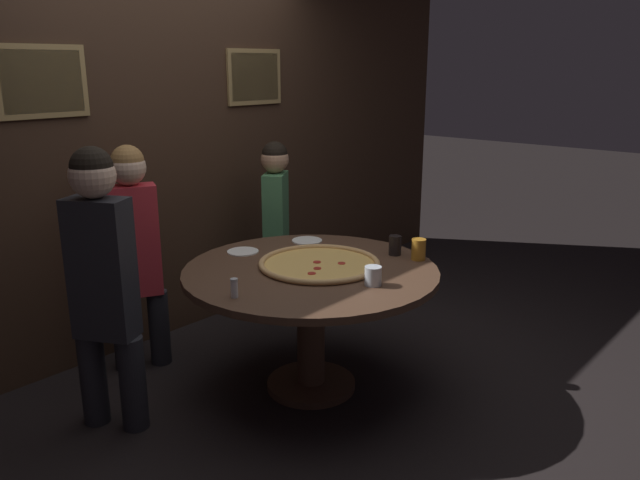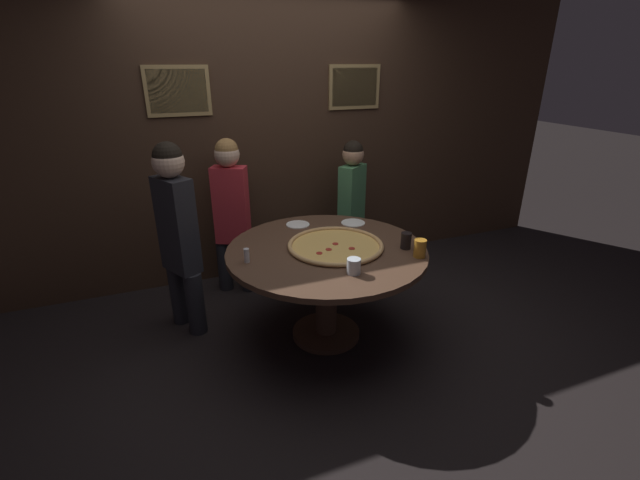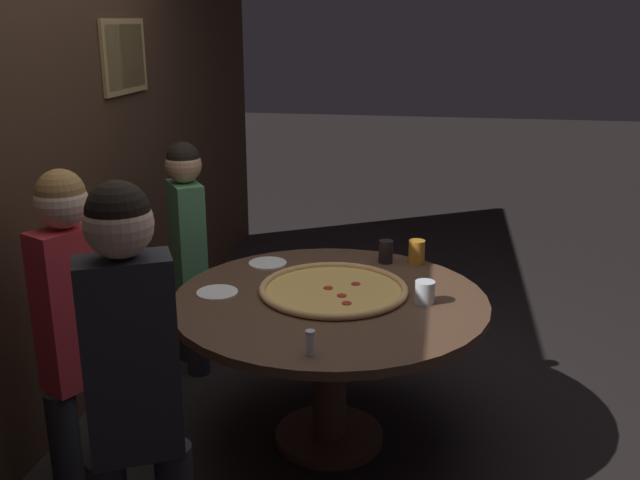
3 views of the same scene
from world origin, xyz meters
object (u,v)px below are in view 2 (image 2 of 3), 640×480
Objects in this scene: diner_far_right at (177,229)px; white_plate_right_side at (353,223)px; drink_cup_beside_pizza at (420,248)px; diner_centre_back at (231,208)px; giant_pizza at (336,245)px; white_plate_left_side at (298,225)px; drink_cup_far_left at (406,241)px; diner_side_left at (352,202)px; drink_cup_near_right at (354,266)px; condiment_shaker at (247,255)px; dining_table at (326,267)px.

white_plate_right_side is at bearing -123.01° from diner_far_right.
diner_centre_back is at bearing 127.37° from drink_cup_beside_pizza.
white_plate_left_side is at bearing 101.71° from giant_pizza.
drink_cup_far_left is at bearing -77.74° from white_plate_right_side.
drink_cup_far_left is 1.12m from diner_side_left.
drink_cup_far_left is 1.18× the size of drink_cup_near_right.
condiment_shaker reaches higher than white_plate_right_side.
drink_cup_near_right reaches higher than dining_table.
drink_cup_far_left reaches higher than giant_pizza.
drink_cup_far_left is at bearing 157.15° from diner_centre_back.
giant_pizza is at bearing 156.38° from drink_cup_far_left.
white_plate_left_side is 0.76m from condiment_shaker.
giant_pizza is 6.90× the size of drink_cup_near_right.
diner_centre_back is (-0.89, 0.59, 0.05)m from white_plate_right_side.
drink_cup_far_left is 0.09× the size of diner_side_left.
diner_centre_back is at bearing 146.23° from white_plate_right_side.
drink_cup_far_left is 0.60× the size of white_plate_right_side.
diner_centre_back is at bearing -38.75° from diner_side_left.
drink_cup_beside_pizza is at bearing -34.17° from dining_table.
white_plate_left_side is 0.77m from diner_side_left.
drink_cup_far_left reaches higher than white_plate_left_side.
diner_far_right is 1.06× the size of diner_centre_back.
drink_cup_beside_pizza reaches higher than condiment_shaker.
white_plate_left_side is 0.13× the size of diner_far_right.
white_plate_left_side and white_plate_right_side have the same top height.
condiment_shaker is (-0.59, 0.41, -0.00)m from drink_cup_near_right.
white_plate_left_side reaches higher than dining_table.
dining_table is 1.11m from diner_side_left.
diner_side_left is at bearing 65.15° from drink_cup_near_right.
giant_pizza is 0.51m from white_plate_right_side.
white_plate_left_side is at bearing 123.22° from drink_cup_beside_pizza.
drink_cup_beside_pizza is at bearing -37.34° from giant_pizza.
diner_side_left is at bearing 85.95° from drink_cup_beside_pizza.
giant_pizza is 0.59m from drink_cup_beside_pizza.
white_plate_right_side is 0.14× the size of diner_centre_back.
dining_table is 14.79× the size of condiment_shaker.
drink_cup_far_left reaches higher than dining_table.
drink_cup_near_right is 0.95m from white_plate_left_side.
condiment_shaker reaches higher than dining_table.
white_plate_right_side is 1.07m from diner_centre_back.
diner_far_right is (-1.37, 0.12, 0.09)m from white_plate_right_side.
drink_cup_near_right is at bearing -88.57° from dining_table.
drink_cup_near_right is at bearing -86.83° from white_plate_left_side.
diner_side_left is at bearing -157.44° from diner_centre_back.
drink_cup_far_left reaches higher than condiment_shaker.
condiment_shaker is at bearing -134.97° from white_plate_left_side.
diner_far_right is (-0.98, 0.94, 0.05)m from drink_cup_near_right.
giant_pizza is 3.62× the size of white_plate_left_side.
diner_far_right reaches higher than giant_pizza.
white_plate_left_side is at bearing 163.53° from white_plate_right_side.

